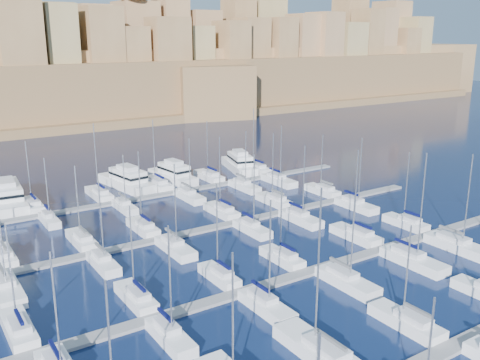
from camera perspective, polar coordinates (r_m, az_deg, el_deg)
ground at (r=83.40m, az=2.61°, el=-6.79°), size 600.00×600.00×0.00m
pontoon_near at (r=62.00m, az=22.05°, el=-16.07°), size 84.00×2.00×0.40m
pontoon_mid_near at (r=74.73m, az=8.06°, el=-9.48°), size 84.00×2.00×0.40m
pontoon_mid_far at (r=91.07m, az=-1.08°, el=-4.70°), size 84.00×2.00×0.40m
pontoon_far at (r=109.41m, az=-7.22°, el=-1.37°), size 84.00×2.00×0.40m
sailboat_2 at (r=56.52m, az=8.46°, el=-17.58°), size 3.30×10.99×17.89m
sailboat_3 at (r=63.53m, az=17.37°, el=-14.26°), size 2.69×8.98×12.15m
sailboat_12 at (r=64.16m, az=-22.54°, el=-14.46°), size 2.62×8.75×12.72m
sailboat_13 at (r=67.01m, az=-11.01°, el=-12.18°), size 2.51×8.38×12.48m
sailboat_14 at (r=71.23m, az=-2.20°, el=-10.15°), size 2.29×7.62×13.44m
sailboat_15 at (r=76.79m, az=4.55°, el=-8.24°), size 2.39×7.97×12.71m
sailboat_16 at (r=86.63m, az=12.27°, el=-5.75°), size 2.77×9.24×14.62m
sailboat_17 at (r=94.25m, az=17.30°, el=-4.37°), size 2.47×8.24×13.05m
sailboat_19 at (r=58.86m, az=-7.46°, el=-16.16°), size 2.40×7.99×13.48m
sailboat_20 at (r=64.06m, az=2.82°, el=-13.24°), size 2.58×8.60×14.08m
sailboat_21 at (r=71.07m, az=11.31°, el=-10.52°), size 2.83×9.44×12.74m
sailboat_22 at (r=79.46m, az=17.98°, el=-8.11°), size 3.02×10.06×16.51m
sailboat_23 at (r=86.86m, az=22.27°, el=-6.51°), size 3.16×10.54×15.19m
sailboat_24 at (r=84.03m, az=-23.86°, el=-7.43°), size 2.47×8.24×14.45m
sailboat_25 at (r=86.34m, az=-16.54°, el=-6.13°), size 2.60×8.66×12.66m
sailboat_26 at (r=89.38m, az=-10.30°, el=-4.98°), size 2.57×8.57×13.65m
sailboat_27 at (r=95.92m, az=-1.96°, el=-3.31°), size 2.63×8.78×14.40m
sailboat_28 at (r=102.06m, az=3.64°, el=-2.18°), size 2.60×8.67×13.90m
sailboat_29 at (r=109.48m, az=8.78°, el=-1.13°), size 2.56×8.54×12.38m
sailboat_30 at (r=73.79m, az=-23.70°, el=-10.55°), size 3.05×10.16×16.34m
sailboat_31 at (r=77.29m, az=-14.39°, el=-8.54°), size 2.41×8.05×12.83m
sailboat_32 at (r=80.56m, az=-6.93°, el=-7.14°), size 2.72×9.06×13.88m
sailboat_33 at (r=87.53m, az=1.28°, el=-5.17°), size 2.47×8.22×13.46m
sailboat_34 at (r=92.78m, az=6.47°, el=-4.06°), size 2.75×9.16×13.85m
sailboat_35 at (r=101.43m, az=12.25°, el=-2.62°), size 2.71×9.03×13.80m
sailboat_37 at (r=106.32m, az=-21.25°, el=-2.51°), size 2.71×9.04×12.97m
sailboat_38 at (r=109.53m, az=-14.79°, el=-1.44°), size 2.83×9.44×15.11m
sailboat_39 at (r=114.34m, az=-8.89°, el=-0.40°), size 3.16×10.54×14.62m
sailboat_40 at (r=119.34m, az=-3.33°, el=0.41°), size 2.84×9.46×13.33m
sailboat_41 at (r=126.18m, az=1.59°, el=1.26°), size 3.05×10.17×15.12m
sailboat_43 at (r=97.17m, az=-19.67°, el=-4.00°), size 2.16×7.21×11.94m
sailboat_44 at (r=100.59m, az=-12.19°, el=-2.79°), size 2.30×7.68×10.81m
sailboat_45 at (r=105.14m, az=-5.45°, el=-1.70°), size 2.65×8.85×12.55m
sailboat_46 at (r=111.50m, az=0.45°, el=-0.64°), size 2.64×8.80×12.67m
sailboat_47 at (r=116.05m, az=4.14°, el=-0.04°), size 2.90×9.66×13.15m
motor_yacht_a at (r=110.81m, az=-23.69°, el=-1.53°), size 7.50×20.27×5.25m
motor_yacht_b at (r=114.82m, az=-11.95°, el=0.01°), size 7.17×16.46×5.25m
motor_yacht_c at (r=117.95m, az=-7.14°, el=0.63°), size 5.76×14.41×5.25m
motor_yacht_d at (r=126.84m, az=-0.06°, el=1.79°), size 8.38×15.73×5.25m
fortified_city at (r=223.09m, az=-21.73°, el=9.96°), size 460.00×108.95×59.52m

